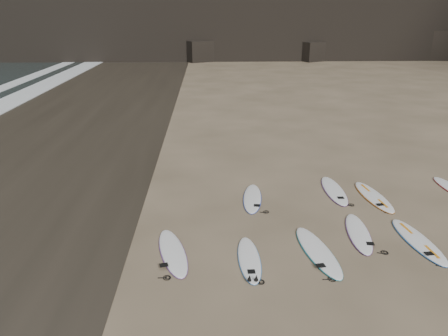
# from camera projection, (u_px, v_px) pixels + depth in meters

# --- Properties ---
(ground) EXTENTS (240.00, 240.00, 0.00)m
(ground) POSITION_uv_depth(u_px,v_px,m) (382.00, 237.00, 12.29)
(ground) COLOR #897559
(ground) RESTS_ON ground
(wet_sand) EXTENTS (12.00, 200.00, 0.01)m
(wet_sand) POSITION_uv_depth(u_px,v_px,m) (40.00, 141.00, 21.19)
(wet_sand) COLOR #383026
(wet_sand) RESTS_ON ground
(surfboard_0) EXTENTS (0.57, 2.26, 0.08)m
(surfboard_0) POSITION_uv_depth(u_px,v_px,m) (249.00, 259.00, 11.15)
(surfboard_0) COLOR white
(surfboard_0) RESTS_ON ground
(surfboard_1) EXTENTS (1.05, 2.78, 0.10)m
(surfboard_1) POSITION_uv_depth(u_px,v_px,m) (318.00, 251.00, 11.49)
(surfboard_1) COLOR white
(surfboard_1) RESTS_ON ground
(surfboard_2) EXTENTS (0.92, 2.52, 0.09)m
(surfboard_2) POSITION_uv_depth(u_px,v_px,m) (359.00, 233.00, 12.44)
(surfboard_2) COLOR white
(surfboard_2) RESTS_ON ground
(surfboard_3) EXTENTS (0.86, 2.69, 0.10)m
(surfboard_3) POSITION_uv_depth(u_px,v_px,m) (418.00, 241.00, 12.01)
(surfboard_3) COLOR white
(surfboard_3) RESTS_ON ground
(surfboard_5) EXTENTS (0.87, 2.49, 0.09)m
(surfboard_5) POSITION_uv_depth(u_px,v_px,m) (252.00, 198.00, 14.74)
(surfboard_5) COLOR white
(surfboard_5) RESTS_ON ground
(surfboard_6) EXTENTS (0.69, 2.66, 0.10)m
(surfboard_6) POSITION_uv_depth(u_px,v_px,m) (334.00, 190.00, 15.36)
(surfboard_6) COLOR white
(surfboard_6) RESTS_ON ground
(surfboard_7) EXTENTS (0.87, 2.72, 0.10)m
(surfboard_7) POSITION_uv_depth(u_px,v_px,m) (374.00, 196.00, 14.85)
(surfboard_7) COLOR white
(surfboard_7) RESTS_ON ground
(surfboard_11) EXTENTS (1.19, 2.60, 0.09)m
(surfboard_11) POSITION_uv_depth(u_px,v_px,m) (173.00, 252.00, 11.46)
(surfboard_11) COLOR white
(surfboard_11) RESTS_ON ground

